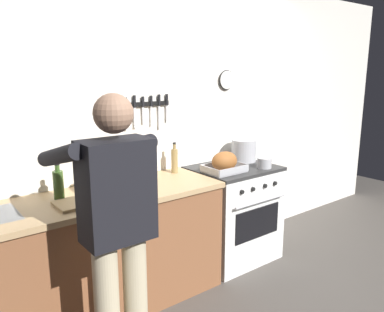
% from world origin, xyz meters
% --- Properties ---
extents(wall_back, '(6.00, 0.13, 2.60)m').
position_xyz_m(wall_back, '(0.00, 1.35, 1.30)').
color(wall_back, white).
rests_on(wall_back, ground).
extents(counter_block, '(2.03, 0.65, 0.90)m').
position_xyz_m(counter_block, '(-1.21, 0.99, 0.46)').
color(counter_block, brown).
rests_on(counter_block, ground).
extents(stove, '(0.76, 0.67, 0.90)m').
position_xyz_m(stove, '(0.22, 0.99, 0.45)').
color(stove, white).
rests_on(stove, ground).
extents(person_cook, '(0.51, 0.63, 1.66)m').
position_xyz_m(person_cook, '(-1.31, 0.33, 0.95)').
color(person_cook, '#C6B793').
rests_on(person_cook, ground).
extents(roasting_pan, '(0.35, 0.26, 0.18)m').
position_xyz_m(roasting_pan, '(0.03, 0.91, 0.98)').
color(roasting_pan, '#B7B7BC').
rests_on(roasting_pan, stove).
extents(stock_pot, '(0.24, 0.24, 0.21)m').
position_xyz_m(stock_pot, '(0.46, 1.11, 1.01)').
color(stock_pot, '#B7B7BC').
rests_on(stock_pot, stove).
extents(saucepan, '(0.13, 0.13, 0.09)m').
position_xyz_m(saucepan, '(0.42, 0.80, 0.95)').
color(saucepan, '#B7B7BC').
rests_on(saucepan, stove).
extents(cutting_board, '(0.36, 0.24, 0.02)m').
position_xyz_m(cutting_board, '(-1.28, 0.88, 0.91)').
color(cutting_board, tan).
rests_on(cutting_board, counter_block).
extents(bottle_cooking_oil, '(0.07, 0.07, 0.26)m').
position_xyz_m(bottle_cooking_oil, '(-1.10, 1.12, 1.01)').
color(bottle_cooking_oil, gold).
rests_on(bottle_cooking_oil, counter_block).
extents(bottle_olive_oil, '(0.07, 0.07, 0.26)m').
position_xyz_m(bottle_olive_oil, '(-1.37, 1.07, 1.01)').
color(bottle_olive_oil, '#385623').
rests_on(bottle_olive_oil, counter_block).
extents(bottle_vinegar, '(0.06, 0.06, 0.27)m').
position_xyz_m(bottle_vinegar, '(-0.33, 1.16, 1.01)').
color(bottle_vinegar, '#997F4C').
rests_on(bottle_vinegar, counter_block).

